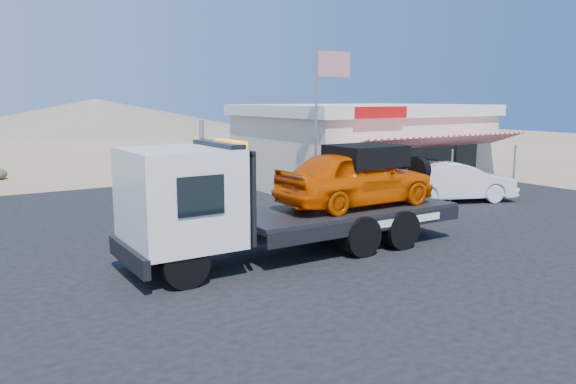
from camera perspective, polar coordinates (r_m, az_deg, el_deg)
name	(u,v)px	position (r m, az deg, el deg)	size (l,w,h in m)	color
ground	(266,265)	(14.48, -2.24, -7.40)	(120.00, 120.00, 0.00)	#8D7350
asphalt_lot	(273,231)	(17.95, -1.53, -4.03)	(32.00, 24.00, 0.02)	black
tow_truck	(292,193)	(15.05, 0.42, -0.09)	(9.47, 2.81, 3.17)	black
white_sedan	(453,181)	(24.03, 16.44, 1.04)	(1.73, 4.97, 1.64)	silver
jerky_store	(361,145)	(27.36, 7.38, 4.76)	(10.40, 9.97, 3.90)	beige
flagpole	(321,111)	(20.33, 3.41, 8.22)	(1.55, 0.10, 6.00)	#99999E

